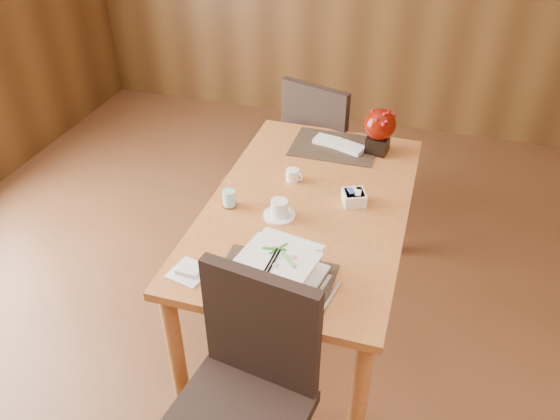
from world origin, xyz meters
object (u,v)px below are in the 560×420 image
(dining_table, at_px, (308,220))
(berry_decor, at_px, (379,128))
(far_chair, at_px, (323,144))
(near_chair, at_px, (246,386))
(creamer_jug, at_px, (292,175))
(soup_setting, at_px, (278,269))
(water_glass, at_px, (229,192))
(bread_plate, at_px, (189,272))
(sugar_caddy, at_px, (354,198))
(coffee_cup, at_px, (279,210))

(dining_table, xyz_separation_m, berry_decor, (0.23, 0.56, 0.23))
(far_chair, bearing_deg, near_chair, 112.50)
(creamer_jug, bearing_deg, dining_table, -36.91)
(far_chair, bearing_deg, soup_setting, 114.05)
(water_glass, distance_m, berry_decor, 0.90)
(near_chair, bearing_deg, far_chair, 103.38)
(soup_setting, distance_m, water_glass, 0.55)
(soup_setting, xyz_separation_m, bread_plate, (-0.35, -0.06, -0.06))
(creamer_jug, bearing_deg, far_chair, 107.03)
(far_chair, bearing_deg, creamer_jug, 108.98)
(sugar_caddy, bearing_deg, berry_decor, 86.50)
(soup_setting, height_order, sugar_caddy, soup_setting)
(soup_setting, distance_m, far_chair, 1.49)
(soup_setting, bearing_deg, water_glass, 141.95)
(soup_setting, xyz_separation_m, water_glass, (-0.36, 0.41, 0.01))
(near_chair, distance_m, far_chair, 1.82)
(sugar_caddy, bearing_deg, water_glass, -160.81)
(near_chair, bearing_deg, sugar_caddy, 87.46)
(bread_plate, distance_m, near_chair, 0.49)
(soup_setting, bearing_deg, creamer_jug, 112.34)
(creamer_jug, bearing_deg, bread_plate, -88.99)
(water_glass, relative_size, far_chair, 0.15)
(water_glass, xyz_separation_m, near_chair, (0.35, -0.77, -0.27))
(bread_plate, relative_size, far_chair, 0.14)
(dining_table, relative_size, creamer_jug, 18.33)
(bread_plate, bearing_deg, creamer_jug, 75.12)
(coffee_cup, height_order, berry_decor, berry_decor)
(berry_decor, bearing_deg, water_glass, -129.53)
(coffee_cup, bearing_deg, sugar_caddy, 33.49)
(dining_table, xyz_separation_m, sugar_caddy, (0.20, 0.06, 0.13))
(dining_table, distance_m, coffee_cup, 0.22)
(creamer_jug, relative_size, bread_plate, 0.60)
(bread_plate, height_order, near_chair, near_chair)
(water_glass, bearing_deg, far_chair, 79.16)
(coffee_cup, bearing_deg, creamer_jug, 94.68)
(sugar_caddy, bearing_deg, dining_table, -162.82)
(dining_table, relative_size, soup_setting, 4.22)
(soup_setting, bearing_deg, dining_table, 102.66)
(sugar_caddy, distance_m, bread_plate, 0.84)
(coffee_cup, bearing_deg, bread_plate, -116.28)
(bread_plate, distance_m, far_chair, 1.55)
(water_glass, relative_size, berry_decor, 0.62)
(berry_decor, distance_m, bread_plate, 1.30)
(soup_setting, bearing_deg, bread_plate, -159.27)
(water_glass, distance_m, near_chair, 0.88)
(berry_decor, relative_size, bread_plate, 1.79)
(coffee_cup, relative_size, bread_plate, 1.06)
(near_chair, relative_size, far_chair, 1.02)
(water_glass, height_order, sugar_caddy, water_glass)
(dining_table, height_order, creamer_jug, creamer_jug)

